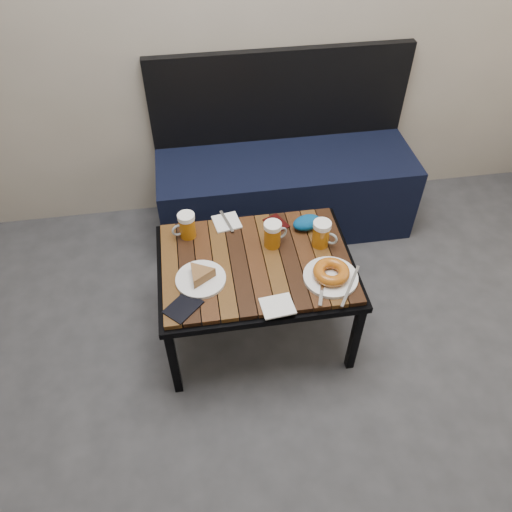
{
  "coord_description": "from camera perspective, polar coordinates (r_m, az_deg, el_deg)",
  "views": [
    {
      "loc": [
        -0.34,
        -0.46,
        2.0
      ],
      "look_at": [
        -0.12,
        1.0,
        0.5
      ],
      "focal_mm": 35.0,
      "sensor_mm": 36.0,
      "label": 1
    }
  ],
  "objects": [
    {
      "name": "beer_mug_centre",
      "position": [
        2.15,
        1.95,
        2.51
      ],
      "size": [
        0.12,
        0.09,
        0.12
      ],
      "rotation": [
        0.0,
        0.0,
        0.36
      ],
      "color": "#A75E0D",
      "rests_on": "cafe_table"
    },
    {
      "name": "napkin_right",
      "position": [
        1.95,
        2.46,
        -5.74
      ],
      "size": [
        0.14,
        0.12,
        0.01
      ],
      "rotation": [
        0.0,
        0.0,
        0.1
      ],
      "color": "white",
      "rests_on": "cafe_table"
    },
    {
      "name": "plate_bagel",
      "position": [
        2.05,
        8.57,
        -2.08
      ],
      "size": [
        0.25,
        0.28,
        0.06
      ],
      "color": "white",
      "rests_on": "cafe_table"
    },
    {
      "name": "passport_burgundy",
      "position": [
        2.29,
        2.34,
        3.76
      ],
      "size": [
        0.12,
        0.13,
        0.01
      ],
      "primitive_type": "cube",
      "rotation": [
        0.0,
        0.0,
        0.44
      ],
      "color": "black",
      "rests_on": "cafe_table"
    },
    {
      "name": "passport_navy",
      "position": [
        1.97,
        -8.31,
        -5.79
      ],
      "size": [
        0.17,
        0.17,
        0.01
      ],
      "primitive_type": "cube",
      "rotation": [
        0.0,
        0.0,
        -0.79
      ],
      "color": "black",
      "rests_on": "cafe_table"
    },
    {
      "name": "plate_pie",
      "position": [
        2.04,
        -6.37,
        -2.34
      ],
      "size": [
        0.21,
        0.21,
        0.06
      ],
      "color": "white",
      "rests_on": "cafe_table"
    },
    {
      "name": "knit_pouch",
      "position": [
        2.26,
        5.82,
        3.83
      ],
      "size": [
        0.15,
        0.12,
        0.06
      ],
      "primitive_type": "ellipsoid",
      "rotation": [
        0.0,
        0.0,
        0.28
      ],
      "color": "navy",
      "rests_on": "cafe_table"
    },
    {
      "name": "beer_mug_right",
      "position": [
        2.17,
        7.52,
        2.53
      ],
      "size": [
        0.12,
        0.1,
        0.13
      ],
      "rotation": [
        0.0,
        0.0,
        -0.59
      ],
      "color": "#A75E0D",
      "rests_on": "cafe_table"
    },
    {
      "name": "beer_mug_left",
      "position": [
        2.21,
        -7.94,
        3.47
      ],
      "size": [
        0.12,
        0.09,
        0.12
      ],
      "rotation": [
        0.0,
        0.0,
        3.45
      ],
      "color": "#A75E0D",
      "rests_on": "cafe_table"
    },
    {
      "name": "cafe_table",
      "position": [
        2.15,
        -0.0,
        -1.35
      ],
      "size": [
        0.84,
        0.62,
        0.47
      ],
      "color": "black",
      "rests_on": "ground"
    },
    {
      "name": "bench",
      "position": [
        2.86,
        3.27,
        8.28
      ],
      "size": [
        1.4,
        0.5,
        0.95
      ],
      "color": "black",
      "rests_on": "ground"
    },
    {
      "name": "napkin_left",
      "position": [
        2.3,
        -3.38,
        3.9
      ],
      "size": [
        0.13,
        0.15,
        0.01
      ],
      "rotation": [
        0.0,
        0.0,
        0.17
      ],
      "color": "white",
      "rests_on": "cafe_table"
    }
  ]
}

